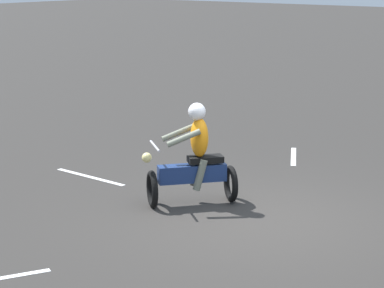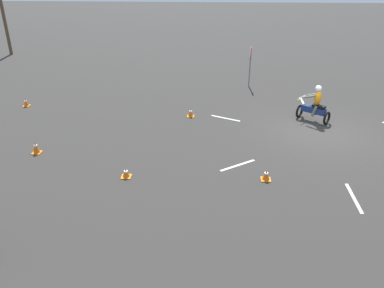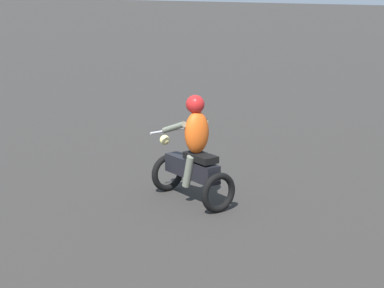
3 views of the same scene
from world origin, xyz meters
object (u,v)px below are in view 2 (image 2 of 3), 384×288
(motorcycle_rider_foreground, at_px, (315,106))
(traffic_cone_mid_center, at_px, (191,113))
(stop_sign, at_px, (250,58))
(traffic_cone_near_right, at_px, (26,103))
(traffic_cone_near_left, at_px, (126,173))
(traffic_cone_mid_left, at_px, (36,148))
(traffic_cone_far_right, at_px, (266,175))

(motorcycle_rider_foreground, distance_m, traffic_cone_mid_center, 5.54)
(stop_sign, relative_size, traffic_cone_near_right, 5.85)
(stop_sign, distance_m, traffic_cone_near_left, 11.66)
(traffic_cone_mid_left, relative_size, traffic_cone_far_right, 1.28)
(traffic_cone_near_right, relative_size, traffic_cone_far_right, 1.09)
(traffic_cone_near_right, xyz_separation_m, traffic_cone_mid_center, (-0.91, -8.23, -0.00))
(traffic_cone_near_left, height_order, traffic_cone_far_right, traffic_cone_far_right)
(traffic_cone_near_left, bearing_deg, traffic_cone_mid_left, 67.69)
(motorcycle_rider_foreground, xyz_separation_m, traffic_cone_far_right, (-5.28, 2.70, -0.55))
(traffic_cone_near_left, height_order, traffic_cone_mid_left, traffic_cone_mid_left)
(motorcycle_rider_foreground, distance_m, traffic_cone_far_right, 5.96)
(traffic_cone_mid_left, bearing_deg, traffic_cone_near_right, 28.88)
(traffic_cone_near_right, bearing_deg, traffic_cone_mid_center, -96.28)
(traffic_cone_near_left, height_order, traffic_cone_mid_center, traffic_cone_mid_center)
(stop_sign, distance_m, traffic_cone_far_right, 10.53)
(stop_sign, xyz_separation_m, traffic_cone_mid_center, (-4.94, 3.02, -1.45))
(motorcycle_rider_foreground, height_order, traffic_cone_near_left, motorcycle_rider_foreground)
(stop_sign, height_order, traffic_cone_near_left, stop_sign)
(motorcycle_rider_foreground, bearing_deg, traffic_cone_mid_left, 147.61)
(motorcycle_rider_foreground, relative_size, traffic_cone_far_right, 4.59)
(stop_sign, relative_size, traffic_cone_far_right, 6.36)
(motorcycle_rider_foreground, relative_size, traffic_cone_mid_left, 3.57)
(traffic_cone_mid_left, xyz_separation_m, traffic_cone_far_right, (-1.42, -8.30, -0.05))
(traffic_cone_mid_center, height_order, traffic_cone_mid_left, traffic_cone_mid_left)
(stop_sign, xyz_separation_m, traffic_cone_mid_left, (-9.00, 8.51, -1.41))
(traffic_cone_near_right, relative_size, traffic_cone_mid_center, 1.02)
(traffic_cone_mid_left, bearing_deg, stop_sign, -43.39)
(motorcycle_rider_foreground, height_order, traffic_cone_far_right, motorcycle_rider_foreground)
(traffic_cone_near_left, xyz_separation_m, traffic_cone_near_right, (6.49, 6.45, 0.04))
(motorcycle_rider_foreground, distance_m, traffic_cone_mid_left, 11.67)
(traffic_cone_near_left, distance_m, traffic_cone_far_right, 4.59)
(motorcycle_rider_foreground, xyz_separation_m, stop_sign, (5.15, 2.49, 0.91))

